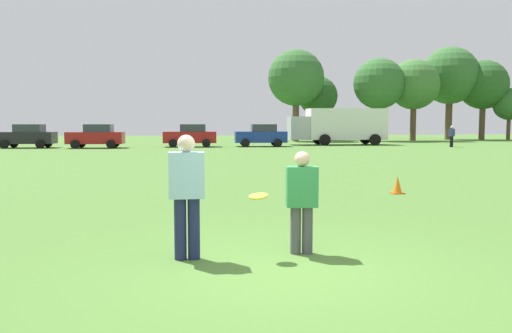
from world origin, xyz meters
The scene contains 18 objects.
ground_plane centered at (0.00, 0.00, 0.00)m, with size 149.14×149.14×0.00m, color #47702D.
player_thrower centered at (-1.24, 0.74, 0.98)m, with size 0.49×0.29×1.74m.
player_defender centered at (0.41, 0.79, 0.83)m, with size 0.48×0.31×1.49m.
frisbee centered at (-0.25, 0.64, 0.88)m, with size 0.28×0.27×0.09m.
traffic_cone centered at (4.58, 6.67, 0.23)m, with size 0.32×0.32×0.48m.
parked_car_mid_left centered at (-12.43, 35.82, 0.92)m, with size 4.30×2.42×1.82m.
parked_car_center centered at (-7.13, 34.73, 0.92)m, with size 4.30×2.42×1.82m.
parked_car_mid_right centered at (0.08, 35.53, 0.92)m, with size 4.30×2.42×1.82m.
parked_car_near_right centered at (5.80, 35.33, 0.92)m, with size 4.30×2.42×1.82m.
box_truck centered at (13.17, 37.57, 1.75)m, with size 8.63×3.35×3.18m.
bystander_sideline_watcher centered at (20.63, 31.85, 0.96)m, with size 0.54×0.45×1.71m.
tree_west_oak centered at (11.69, 47.67, 6.68)m, with size 5.97×5.97×9.71m.
tree_west_maple centered at (14.82, 50.15, 4.91)m, with size 4.40×4.40×7.15m.
tree_center_elm centered at (20.45, 46.37, 6.07)m, with size 5.43×5.43×8.83m.
tree_east_birch centered at (24.52, 46.57, 6.04)m, with size 5.41×5.41×8.79m.
tree_east_oak centered at (30.46, 49.70, 7.35)m, with size 6.58×6.58×10.69m.
tree_far_east_pine centered at (34.15, 48.81, 6.29)m, with size 5.63×5.63×9.15m.
tree_far_west_pine centered at (36.66, 47.55, 4.05)m, with size 3.63×3.63×5.90m.
Camera 1 is at (-1.44, -6.44, 1.90)m, focal length 36.37 mm.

